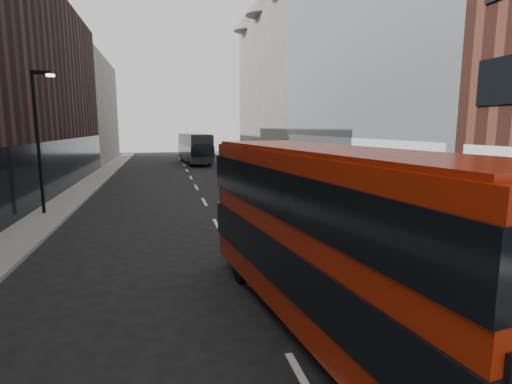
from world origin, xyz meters
TOP-DOWN VIEW (x-y plane):
  - sidewalk_right at (7.50, 25.00)m, footprint 3.00×80.00m
  - sidewalk_left at (-8.00, 25.00)m, footprint 2.00×80.00m
  - building_modern_block at (11.47, 21.00)m, footprint 5.03×22.00m
  - building_victorian at (11.38, 44.00)m, footprint 6.50×24.00m
  - building_left_mid at (-11.50, 30.00)m, footprint 5.00×24.00m
  - building_left_far at (-11.50, 52.00)m, footprint 5.00×20.00m
  - street_lamp at (-8.22, 18.00)m, footprint 1.06×0.22m
  - red_bus at (1.16, 4.16)m, footprint 3.59×10.13m
  - grey_bus at (1.45, 46.13)m, footprint 3.60×11.38m
  - car_a at (2.60, 17.69)m, footprint 1.70×3.95m
  - car_b at (4.16, 18.89)m, footprint 1.95×4.33m
  - car_c at (3.99, 29.25)m, footprint 2.38×5.17m

SIDE VIEW (x-z plane):
  - sidewalk_right at x=7.50m, z-range 0.00..0.15m
  - sidewalk_left at x=-8.00m, z-range 0.00..0.15m
  - car_a at x=2.60m, z-range 0.00..1.33m
  - car_b at x=4.16m, z-range 0.00..1.38m
  - car_c at x=3.99m, z-range 0.00..1.47m
  - grey_bus at x=1.45m, z-range 0.13..3.75m
  - red_bus at x=1.16m, z-range 0.22..4.24m
  - street_lamp at x=-8.22m, z-range 0.68..7.68m
  - building_left_far at x=-11.50m, z-range 0.00..13.00m
  - building_left_mid at x=-11.50m, z-range 0.00..14.00m
  - building_victorian at x=11.38m, z-range -0.84..20.16m
  - building_modern_block at x=11.47m, z-range -0.10..19.90m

